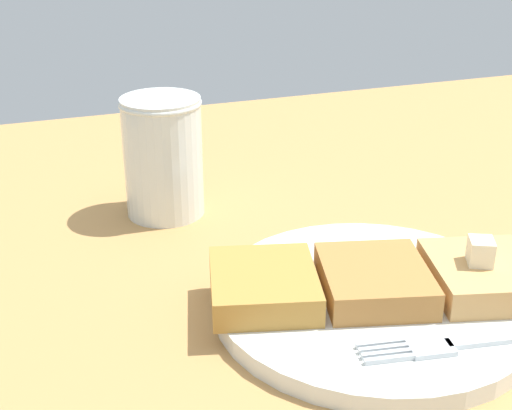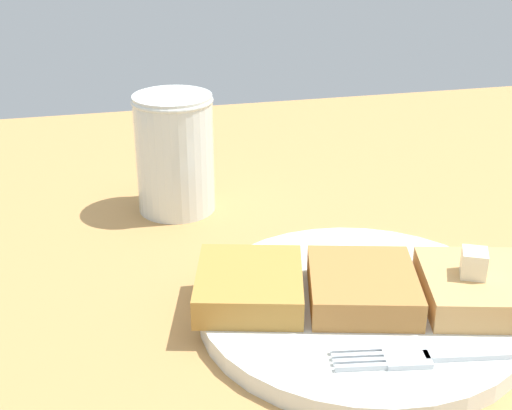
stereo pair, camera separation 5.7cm
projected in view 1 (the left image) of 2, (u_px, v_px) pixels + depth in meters
table_surface at (402, 266)px, 59.12cm from camera, size 95.35×95.35×1.96cm
plate at (373, 300)px, 51.06cm from camera, size 22.91×22.91×1.36cm
toast_slice_left at (482, 275)px, 50.99cm from camera, size 9.15×9.76×2.13cm
toast_slice_middle at (374, 280)px, 50.38cm from camera, size 9.15×9.76×2.13cm
toast_slice_right at (264, 285)px, 49.76cm from camera, size 9.15×9.76×2.13cm
butter_pat_primary at (481, 252)px, 50.08cm from camera, size 2.31×2.40×1.86cm
fork at (465, 342)px, 45.10cm from camera, size 16.03×3.88×0.36cm
syrup_jar at (163, 160)px, 64.42cm from camera, size 7.33×7.33×10.98cm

